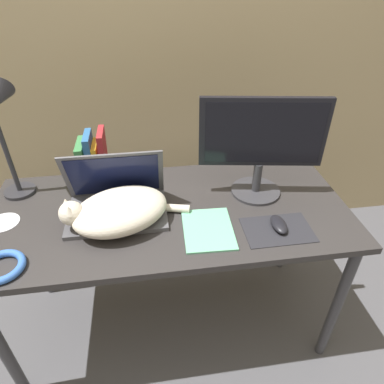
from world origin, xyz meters
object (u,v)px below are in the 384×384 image
book_row (94,161)px  desk_lamp (2,120)px  cable_coil (1,267)px  cd_disc (3,222)px  laptop (117,201)px  external_monitor (262,143)px  cat (118,211)px  computer_mouse (279,224)px  notepad (208,229)px

book_row → desk_lamp: size_ratio=0.50×
cable_coil → cd_disc: size_ratio=1.27×
laptop → external_monitor: external_monitor is taller
cat → computer_mouse: bearing=-10.4°
laptop → computer_mouse: (0.60, -0.19, -0.03)m
desk_lamp → cd_disc: desk_lamp is taller
cat → book_row: bearing=109.5°
external_monitor → cable_coil: size_ratio=3.25×
cat → desk_lamp: bearing=148.2°
book_row → cd_disc: book_row is taller
cat → cable_coil: size_ratio=3.18×
computer_mouse → book_row: bearing=149.4°
computer_mouse → notepad: bearing=174.6°
book_row → cable_coil: 0.56m
laptop → computer_mouse: size_ratio=3.54×
desk_lamp → notepad: size_ratio=2.05×
laptop → cat: bearing=-83.4°
external_monitor → computer_mouse: external_monitor is taller
cable_coil → notepad: 0.71m
laptop → cat: laptop is taller
cable_coil → cd_disc: bearing=105.6°
computer_mouse → book_row: 0.82m
book_row → notepad: size_ratio=1.02×
laptop → desk_lamp: bearing=157.1°
laptop → computer_mouse: 0.63m
laptop → book_row: size_ratio=1.53×
cd_disc → book_row: bearing=34.6°
cat → cable_coil: (-0.38, -0.18, -0.05)m
laptop → computer_mouse: bearing=-17.6°
desk_lamp → cd_disc: 0.39m
external_monitor → book_row: external_monitor is taller
cat → cd_disc: cat is taller
external_monitor → cd_disc: 1.05m
notepad → external_monitor: bearing=40.9°
external_monitor → book_row: 0.72m
cat → computer_mouse: cat is taller
book_row → notepad: (0.44, -0.39, -0.11)m
notepad → cd_disc: (-0.78, 0.16, -0.00)m
cable_coil → notepad: bearing=7.6°
cable_coil → notepad: cable_coil is taller
book_row → computer_mouse: bearing=-30.6°
cat → desk_lamp: 0.55m
laptop → cd_disc: laptop is taller
laptop → cable_coil: 0.45m
cat → computer_mouse: (0.59, -0.11, -0.05)m
computer_mouse → external_monitor: bearing=93.8°
cat → cd_disc: size_ratio=4.04×
external_monitor → laptop: bearing=-175.2°
laptop → desk_lamp: size_ratio=0.76×
external_monitor → cd_disc: size_ratio=4.13×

